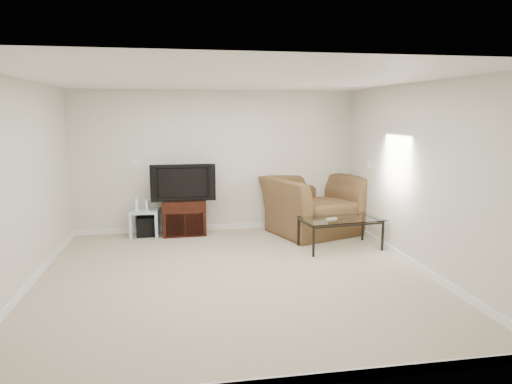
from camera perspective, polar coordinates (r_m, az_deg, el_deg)
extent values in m
plane|color=tan|center=(6.03, -2.82, -10.53)|extent=(5.00, 5.00, 0.00)
plane|color=white|center=(5.67, -3.03, 13.91)|extent=(5.00, 5.00, 0.00)
cube|color=silver|center=(8.19, -5.00, 3.83)|extent=(5.00, 0.02, 2.50)
cube|color=silver|center=(5.97, -27.50, 0.58)|extent=(0.02, 5.00, 2.50)
cube|color=silver|center=(6.50, 19.55, 1.78)|extent=(0.02, 5.00, 2.50)
cube|color=white|center=(8.18, -14.83, 3.54)|extent=(0.12, 0.02, 0.12)
cube|color=white|center=(7.92, 13.85, 3.39)|extent=(0.02, 0.09, 0.13)
cube|color=white|center=(7.81, 14.44, -3.81)|extent=(0.02, 0.08, 0.12)
cube|color=black|center=(8.01, -9.03, -1.71)|extent=(0.39, 0.28, 0.05)
imported|color=black|center=(7.95, -9.12, 1.27)|extent=(1.03, 0.22, 0.64)
cube|color=black|center=(8.16, -13.47, -4.18)|extent=(0.37, 0.37, 0.35)
cube|color=white|center=(8.06, -14.62, -1.50)|extent=(0.06, 0.15, 0.21)
cube|color=silver|center=(8.04, -13.41, -1.58)|extent=(0.07, 0.14, 0.18)
imported|color=brown|center=(8.14, 7.24, -0.38)|extent=(1.77, 1.45, 1.34)
cube|color=#B2B2B7|center=(7.11, 9.39, -3.31)|extent=(0.20, 0.11, 0.02)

